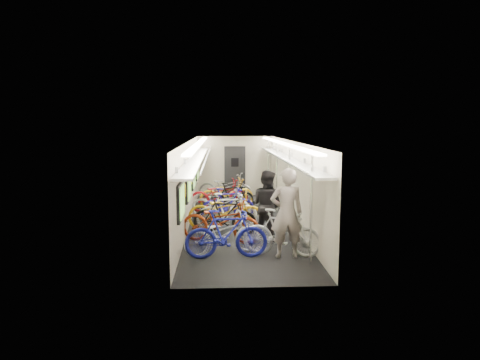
{
  "coord_description": "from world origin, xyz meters",
  "views": [
    {
      "loc": [
        -0.62,
        -12.28,
        2.9
      ],
      "look_at": [
        0.02,
        0.96,
        1.15
      ],
      "focal_mm": 32.0,
      "sensor_mm": 36.0,
      "label": 1
    }
  ],
  "objects": [
    {
      "name": "bicycle_3",
      "position": [
        -0.49,
        -1.3,
        0.51
      ],
      "size": [
        1.76,
        0.84,
        1.02
      ],
      "primitive_type": "imported",
      "rotation": [
        0.0,
        0.0,
        1.35
      ],
      "color": "black",
      "rests_on": "ground"
    },
    {
      "name": "bicycle_8",
      "position": [
        -0.64,
        1.85,
        0.53
      ],
      "size": [
        2.13,
        1.14,
        1.06
      ],
      "primitive_type": "imported",
      "rotation": [
        0.0,
        0.0,
        1.79
      ],
      "color": "maroon",
      "rests_on": "ground"
    },
    {
      "name": "bicycle_12",
      "position": [
        -0.41,
        3.42,
        0.55
      ],
      "size": [
        2.2,
        1.35,
        1.09
      ],
      "primitive_type": "imported",
      "rotation": [
        0.0,
        0.0,
        1.25
      ],
      "color": "slate",
      "rests_on": "ground"
    },
    {
      "name": "bicycle_4",
      "position": [
        -0.46,
        -0.87,
        0.55
      ],
      "size": [
        2.14,
        0.95,
        1.09
      ],
      "primitive_type": "imported",
      "rotation": [
        0.0,
        0.0,
        1.46
      ],
      "color": "#CC9213",
      "rests_on": "ground"
    },
    {
      "name": "bicycle_11",
      "position": [
        0.74,
        -3.2,
        0.53
      ],
      "size": [
        1.82,
        0.98,
        1.05
      ],
      "primitive_type": "imported",
      "rotation": [
        0.0,
        0.0,
        1.28
      ],
      "color": "silver",
      "rests_on": "ground"
    },
    {
      "name": "train_car_shell",
      "position": [
        -0.36,
        0.71,
        1.66
      ],
      "size": [
        10.0,
        10.0,
        10.0
      ],
      "color": "black",
      "rests_on": "ground"
    },
    {
      "name": "bicycle_10",
      "position": [
        -0.38,
        2.33,
        0.51
      ],
      "size": [
        2.04,
        1.13,
        1.01
      ],
      "primitive_type": "imported",
      "rotation": [
        0.0,
        0.0,
        1.82
      ],
      "color": "gold",
      "rests_on": "ground"
    },
    {
      "name": "backpack",
      "position": [
        0.85,
        -3.23,
        1.28
      ],
      "size": [
        0.28,
        0.18,
        0.38
      ],
      "primitive_type": "cube",
      "rotation": [
        0.0,
        0.0,
        -0.16
      ],
      "color": "#A71012",
      "rests_on": "passenger_near"
    },
    {
      "name": "passenger_near",
      "position": [
        0.83,
        -3.29,
        0.98
      ],
      "size": [
        0.73,
        0.5,
        1.96
      ],
      "primitive_type": "imported",
      "rotation": [
        0.0,
        0.0,
        3.18
      ],
      "color": "gray",
      "rests_on": "ground"
    },
    {
      "name": "bicycle_6",
      "position": [
        -0.59,
        0.56,
        0.48
      ],
      "size": [
        1.93,
        1.03,
        0.96
      ],
      "primitive_type": "imported",
      "rotation": [
        0.0,
        0.0,
        1.34
      ],
      "color": "#9F9FA3",
      "rests_on": "ground"
    },
    {
      "name": "passenger_mid",
      "position": [
        0.56,
        -1.73,
        0.87
      ],
      "size": [
        1.07,
        1.05,
        1.74
      ],
      "primitive_type": "imported",
      "rotation": [
        0.0,
        0.0,
        2.46
      ],
      "color": "black",
      "rests_on": "ground"
    },
    {
      "name": "bicycle_5",
      "position": [
        -0.41,
        -0.75,
        0.52
      ],
      "size": [
        1.77,
        0.79,
        1.03
      ],
      "primitive_type": "imported",
      "rotation": [
        0.0,
        0.0,
        1.76
      ],
      "color": "white",
      "rests_on": "ground"
    },
    {
      "name": "bicycle_1",
      "position": [
        -0.48,
        -3.31,
        0.54
      ],
      "size": [
        1.82,
        0.61,
        1.08
      ],
      "primitive_type": "imported",
      "rotation": [
        0.0,
        0.0,
        1.63
      ],
      "color": "#181C93",
      "rests_on": "ground"
    },
    {
      "name": "bicycle_14",
      "position": [
        -0.27,
        3.51,
        0.45
      ],
      "size": [
        1.82,
        0.97,
        0.91
      ],
      "primitive_type": "imported",
      "rotation": [
        0.0,
        0.0,
        1.79
      ],
      "color": "slate",
      "rests_on": "ground"
    },
    {
      "name": "bicycle_9",
      "position": [
        -0.22,
        1.64,
        0.49
      ],
      "size": [
        1.71,
        0.99,
        0.99
      ],
      "primitive_type": "imported",
      "rotation": [
        0.0,
        0.0,
        1.91
      ],
      "color": "black",
      "rests_on": "ground"
    },
    {
      "name": "bicycle_7",
      "position": [
        -0.38,
        0.34,
        0.5
      ],
      "size": [
        1.74,
        0.87,
        1.01
      ],
      "primitive_type": "imported",
      "rotation": [
        0.0,
        0.0,
        1.82
      ],
      "color": "navy",
      "rests_on": "ground"
    },
    {
      "name": "bicycle_2",
      "position": [
        -0.6,
        -2.03,
        0.53
      ],
      "size": [
        2.12,
        1.27,
        1.05
      ],
      "primitive_type": "imported",
      "rotation": [
        0.0,
        0.0,
        1.26
      ],
      "color": "maroon",
      "rests_on": "ground"
    },
    {
      "name": "bicycle_0",
      "position": [
        -0.56,
        -3.01,
        0.46
      ],
      "size": [
        1.86,
        1.1,
        0.93
      ],
      "primitive_type": "imported",
      "rotation": [
        0.0,
        0.0,
        1.87
      ],
      "color": "#B9B9BE",
      "rests_on": "ground"
    }
  ]
}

